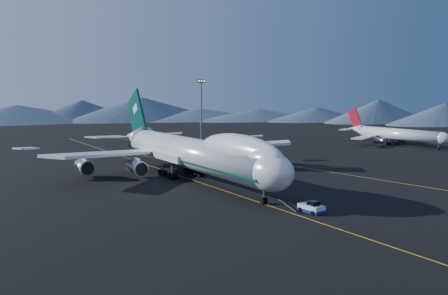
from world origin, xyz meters
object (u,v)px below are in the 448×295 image
boeing_747 (192,152)px  second_jet (394,134)px  floodlight_mast (201,111)px  pushback_tug (311,209)px  service_van (265,158)px

boeing_747 → second_jet: size_ratio=1.63×
second_jet → floodlight_mast: 69.23m
second_jet → floodlight_mast: floodlight_mast is taller
pushback_tug → service_van: bearing=57.9°
floodlight_mast → boeing_747: bearing=-119.0°
second_jet → pushback_tug: bearing=-158.4°
boeing_747 → service_van: 34.51m
floodlight_mast → pushback_tug: bearing=-108.8°
pushback_tug → second_jet: bearing=30.4°
boeing_747 → second_jet: 96.95m
second_jet → service_van: size_ratio=8.46×
pushback_tug → boeing_747: bearing=90.6°
floodlight_mast → service_van: bearing=-99.2°
boeing_747 → service_van: boeing_747 is taller
boeing_747 → service_van: (30.00, 16.29, -5.08)m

